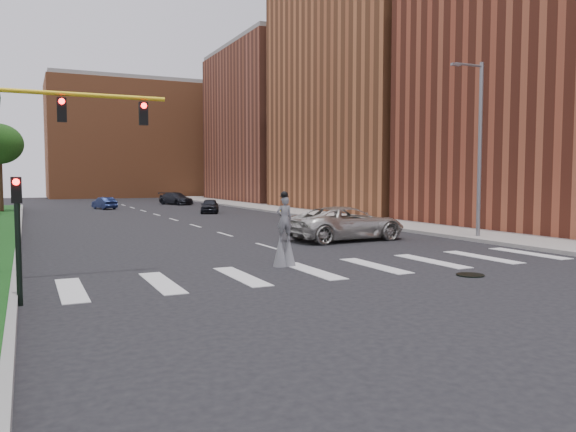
{
  "coord_description": "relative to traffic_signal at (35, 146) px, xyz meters",
  "views": [
    {
      "loc": [
        -10.11,
        -15.89,
        3.22
      ],
      "look_at": [
        -0.85,
        3.83,
        1.7
      ],
      "focal_mm": 35.0,
      "sensor_mm": 36.0,
      "label": 1
    }
  ],
  "objects": [
    {
      "name": "ground_plane",
      "position": [
        9.78,
        -3.0,
        -4.15
      ],
      "size": [
        160.0,
        160.0,
        0.0
      ],
      "primitive_type": "plane",
      "color": "black",
      "rests_on": "ground"
    },
    {
      "name": "median_curb",
      "position": [
        -0.67,
        17.0,
        -4.01
      ],
      "size": [
        0.2,
        60.0,
        0.28
      ],
      "primitive_type": "cube",
      "color": "gray",
      "rests_on": "ground"
    },
    {
      "name": "sidewalk_right",
      "position": [
        22.28,
        22.0,
        -4.06
      ],
      "size": [
        5.0,
        90.0,
        0.18
      ],
      "primitive_type": "cube",
      "color": "gray",
      "rests_on": "ground"
    },
    {
      "name": "manhole",
      "position": [
        12.78,
        -5.0,
        -4.13
      ],
      "size": [
        0.9,
        0.9,
        0.04
      ],
      "primitive_type": "cylinder",
      "color": "black",
      "rests_on": "ground"
    },
    {
      "name": "building_mid",
      "position": [
        31.78,
        27.0,
        7.85
      ],
      "size": [
        16.0,
        22.0,
        24.0
      ],
      "primitive_type": "cube",
      "color": "#A95E35",
      "rests_on": "ground"
    },
    {
      "name": "building_far",
      "position": [
        31.78,
        51.0,
        5.85
      ],
      "size": [
        16.0,
        22.0,
        20.0
      ],
      "primitive_type": "cube",
      "color": "brown",
      "rests_on": "ground"
    },
    {
      "name": "building_backdrop",
      "position": [
        15.78,
        75.0,
        4.85
      ],
      "size": [
        26.0,
        14.0,
        18.0
      ],
      "primitive_type": "cube",
      "color": "#A95E35",
      "rests_on": "ground"
    },
    {
      "name": "streetlight",
      "position": [
        20.68,
        3.0,
        0.75
      ],
      "size": [
        2.05,
        0.2,
        9.0
      ],
      "color": "slate",
      "rests_on": "ground"
    },
    {
      "name": "traffic_signal",
      "position": [
        0.0,
        0.0,
        0.0
      ],
      "size": [
        5.3,
        0.23,
        6.2
      ],
      "color": "black",
      "rests_on": "ground"
    },
    {
      "name": "secondary_signal",
      "position": [
        -0.52,
        -3.5,
        -2.2
      ],
      "size": [
        0.25,
        0.21,
        3.23
      ],
      "color": "black",
      "rests_on": "ground"
    },
    {
      "name": "stilt_performer",
      "position": [
        8.08,
        -0.67,
        -3.13
      ],
      "size": [
        0.84,
        0.55,
        2.71
      ],
      "rotation": [
        0.0,
        0.0,
        3.05
      ],
      "color": "#362315",
      "rests_on": "ground"
    },
    {
      "name": "suv_crossing",
      "position": [
        14.46,
        5.61,
        -3.29
      ],
      "size": [
        6.34,
        3.22,
        1.72
      ],
      "primitive_type": "imported",
      "rotation": [
        0.0,
        0.0,
        1.63
      ],
      "color": "beige",
      "rests_on": "ground"
    },
    {
      "name": "car_near",
      "position": [
        14.58,
        29.32,
        -3.51
      ],
      "size": [
        2.7,
        4.04,
        1.28
      ],
      "primitive_type": "imported",
      "rotation": [
        0.0,
        0.0,
        -0.35
      ],
      "color": "black",
      "rests_on": "ground"
    },
    {
      "name": "car_mid",
      "position": [
        6.82,
        39.61,
        -3.56
      ],
      "size": [
        2.19,
        3.8,
        1.18
      ],
      "primitive_type": "imported",
      "rotation": [
        0.0,
        0.0,
        3.42
      ],
      "color": "#152049",
      "rests_on": "ground"
    },
    {
      "name": "car_far",
      "position": [
        15.51,
        45.49,
        -3.44
      ],
      "size": [
        3.61,
        5.31,
        1.43
      ],
      "primitive_type": "imported",
      "rotation": [
        0.0,
        0.0,
        0.36
      ],
      "color": "black",
      "rests_on": "ground"
    }
  ]
}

